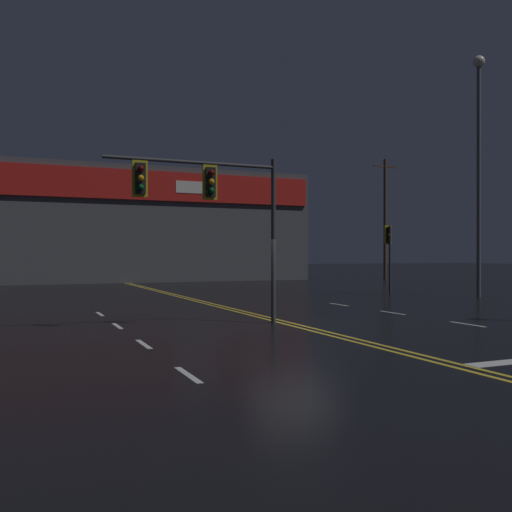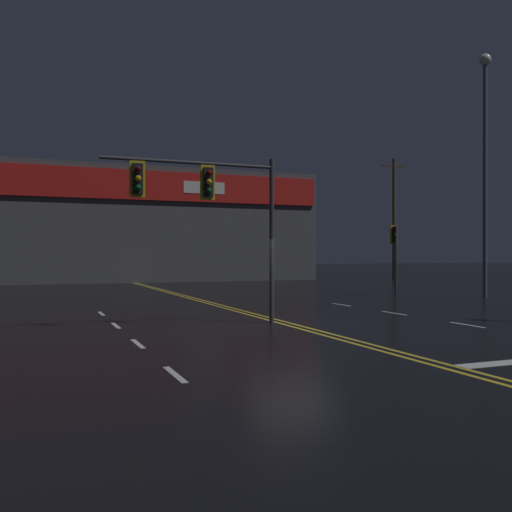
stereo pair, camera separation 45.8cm
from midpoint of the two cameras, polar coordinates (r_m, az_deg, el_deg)
ground_plane at (r=16.63m, az=4.46°, el=-6.92°), size 200.00×200.00×0.00m
road_markings at (r=15.96m, az=9.38°, el=-7.21°), size 14.15×60.00×0.01m
traffic_signal_median at (r=16.36m, az=-4.48°, el=6.08°), size 5.07×0.36×4.90m
traffic_signal_corner_northeast at (r=30.94m, az=14.10°, el=1.24°), size 0.42×0.36×3.60m
streetlight_median_approach at (r=29.85m, az=22.35°, el=10.11°), size 0.56×0.56×11.65m
building_backdrop at (r=47.12m, az=-12.76°, el=2.89°), size 29.53×10.23×8.63m
utility_pole_row at (r=39.57m, az=-14.74°, el=5.64°), size 44.07×0.26×12.43m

